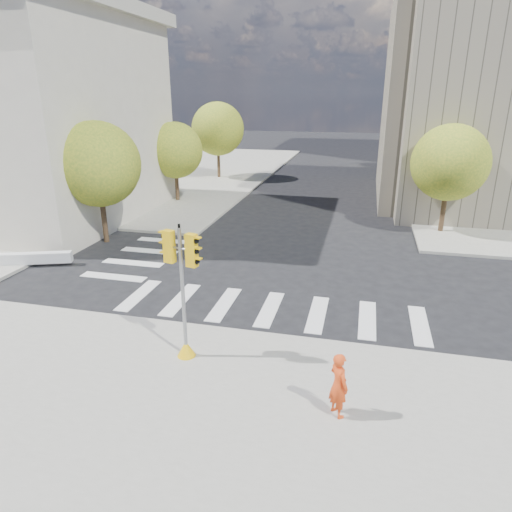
{
  "coord_description": "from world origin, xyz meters",
  "views": [
    {
      "loc": [
        3.03,
        -17.2,
        7.72
      ],
      "look_at": [
        -0.63,
        -2.02,
        2.1
      ],
      "focal_mm": 32.0,
      "sensor_mm": 36.0,
      "label": 1
    }
  ],
  "objects_px": {
    "photographer": "(339,385)",
    "planter_wall": "(5,259)",
    "lamp_far": "(426,129)",
    "lamp_near": "(450,145)",
    "traffic_signal": "(184,304)"
  },
  "relations": [
    {
      "from": "traffic_signal",
      "to": "photographer",
      "type": "relative_size",
      "value": 2.43
    },
    {
      "from": "photographer",
      "to": "lamp_far",
      "type": "bearing_deg",
      "value": -47.48
    },
    {
      "from": "lamp_far",
      "to": "planter_wall",
      "type": "distance_m",
      "value": 35.71
    },
    {
      "from": "photographer",
      "to": "planter_wall",
      "type": "height_order",
      "value": "photographer"
    },
    {
      "from": "traffic_signal",
      "to": "photographer",
      "type": "bearing_deg",
      "value": -5.99
    },
    {
      "from": "lamp_near",
      "to": "lamp_far",
      "type": "xyz_separation_m",
      "value": [
        0.0,
        14.0,
        0.0
      ]
    },
    {
      "from": "lamp_far",
      "to": "lamp_near",
      "type": "bearing_deg",
      "value": -90.0
    },
    {
      "from": "lamp_near",
      "to": "photographer",
      "type": "xyz_separation_m",
      "value": [
        -5.21,
        -21.61,
        -3.57
      ]
    },
    {
      "from": "lamp_far",
      "to": "photographer",
      "type": "height_order",
      "value": "lamp_far"
    },
    {
      "from": "lamp_far",
      "to": "photographer",
      "type": "bearing_deg",
      "value": -98.32
    },
    {
      "from": "traffic_signal",
      "to": "planter_wall",
      "type": "xyz_separation_m",
      "value": [
        -11.14,
        5.39,
        -1.5
      ]
    },
    {
      "from": "lamp_near",
      "to": "lamp_far",
      "type": "distance_m",
      "value": 14.0
    },
    {
      "from": "photographer",
      "to": "planter_wall",
      "type": "distance_m",
      "value": 17.29
    },
    {
      "from": "lamp_near",
      "to": "planter_wall",
      "type": "bearing_deg",
      "value": -145.22
    },
    {
      "from": "traffic_signal",
      "to": "planter_wall",
      "type": "distance_m",
      "value": 12.47
    }
  ]
}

